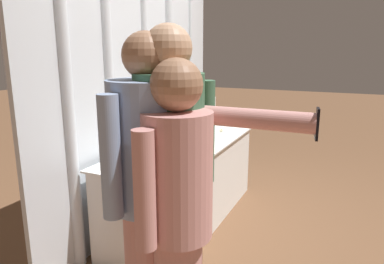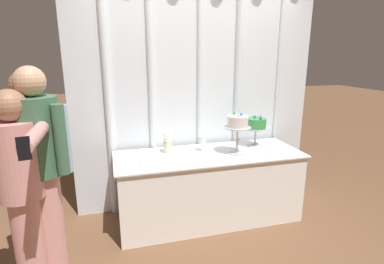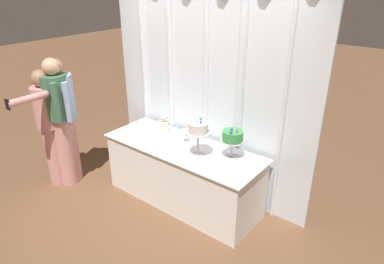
# 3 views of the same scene
# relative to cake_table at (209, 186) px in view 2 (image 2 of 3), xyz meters

# --- Properties ---
(ground_plane) EXTENTS (24.00, 24.00, 0.00)m
(ground_plane) POSITION_rel_cake_table_xyz_m (0.00, -0.10, -0.38)
(ground_plane) COLOR brown
(draped_curtain) EXTENTS (2.82, 0.18, 2.83)m
(draped_curtain) POSITION_rel_cake_table_xyz_m (-0.03, 0.44, 1.13)
(draped_curtain) COLOR silver
(draped_curtain) RESTS_ON ground_plane
(cake_table) EXTENTS (1.98, 0.73, 0.76)m
(cake_table) POSITION_rel_cake_table_xyz_m (0.00, 0.00, 0.00)
(cake_table) COLOR white
(cake_table) RESTS_ON ground_plane
(cake_display_nearleft) EXTENTS (0.28, 0.28, 0.44)m
(cake_display_nearleft) POSITION_rel_cake_table_xyz_m (0.28, -0.07, 0.70)
(cake_display_nearleft) COLOR #B2B2B7
(cake_display_nearleft) RESTS_ON cake_table
(cake_display_nearright) EXTENTS (0.26, 0.26, 0.37)m
(cake_display_nearright) POSITION_rel_cake_table_xyz_m (0.60, 0.13, 0.63)
(cake_display_nearright) COLOR #B2B2B7
(cake_display_nearright) RESTS_ON cake_table
(wine_glass) EXTENTS (0.08, 0.08, 0.17)m
(wine_glass) POSITION_rel_cake_table_xyz_m (-0.05, 0.11, 0.50)
(wine_glass) COLOR silver
(wine_glass) RESTS_ON cake_table
(flower_vase) EXTENTS (0.09, 0.14, 0.23)m
(flower_vase) POSITION_rel_cake_table_xyz_m (-0.42, 0.16, 0.47)
(flower_vase) COLOR beige
(flower_vase) RESTS_ON cake_table
(tealight_far_left) EXTENTS (0.05, 0.05, 0.04)m
(tealight_far_left) POSITION_rel_cake_table_xyz_m (-0.73, -0.17, 0.39)
(tealight_far_left) COLOR beige
(tealight_far_left) RESTS_ON cake_table
(tealight_near_left) EXTENTS (0.04, 0.04, 0.04)m
(tealight_near_left) POSITION_rel_cake_table_xyz_m (0.60, -0.13, 0.39)
(tealight_near_left) COLOR beige
(tealight_near_left) RESTS_ON cake_table
(guest_man_dark_suit) EXTENTS (0.51, 0.41, 1.68)m
(guest_man_dark_suit) POSITION_rel_cake_table_xyz_m (-1.53, -0.56, 0.54)
(guest_man_dark_suit) COLOR #D6938E
(guest_man_dark_suit) RESTS_ON ground_plane
(guest_girl_blue_dress) EXTENTS (0.45, 0.70, 1.57)m
(guest_girl_blue_dress) POSITION_rel_cake_table_xyz_m (-1.60, -0.74, 0.50)
(guest_girl_blue_dress) COLOR #D6938E
(guest_girl_blue_dress) RESTS_ON ground_plane
(guest_man_pink_jacket) EXTENTS (0.43, 0.43, 1.71)m
(guest_man_pink_jacket) POSITION_rel_cake_table_xyz_m (-1.49, -0.64, 0.57)
(guest_man_pink_jacket) COLOR #D6938E
(guest_man_pink_jacket) RESTS_ON ground_plane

